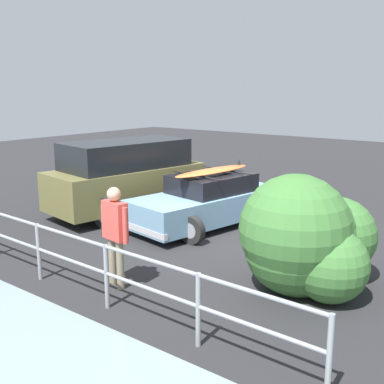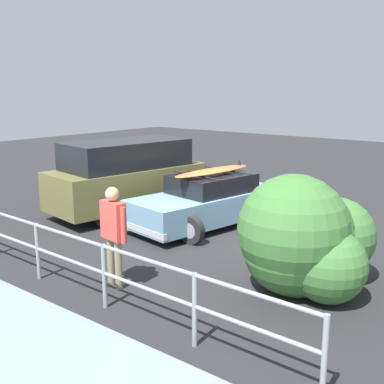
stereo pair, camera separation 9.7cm
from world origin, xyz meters
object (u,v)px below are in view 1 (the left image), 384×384
suv_car (127,176)px  bush_near_left (305,239)px  person_bystander (115,228)px  sedan_car (208,201)px

suv_car → bush_near_left: (-5.99, 1.76, -0.13)m
suv_car → person_bystander: 5.03m
sedan_car → suv_car: 2.50m
sedan_car → bush_near_left: 4.15m
suv_car → person_bystander: bearing=133.1°
suv_car → person_bystander: (-3.44, 3.67, 0.05)m
suv_car → bush_near_left: size_ratio=1.77×
sedan_car → person_bystander: bearing=103.9°
sedan_car → person_bystander: (-1.00, 4.04, 0.44)m
sedan_car → suv_car: (2.44, 0.37, 0.39)m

